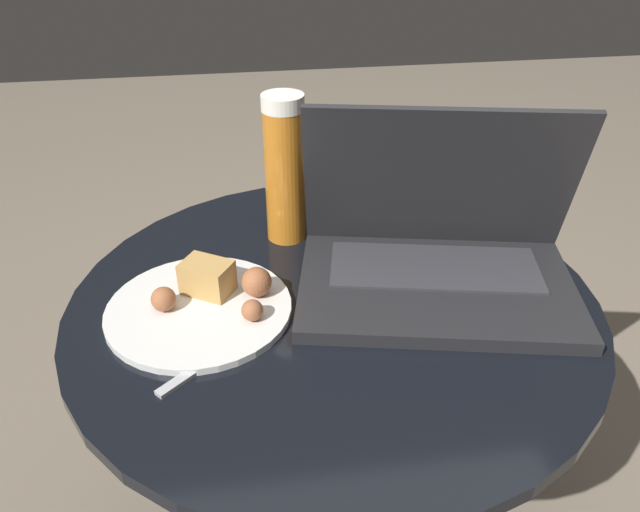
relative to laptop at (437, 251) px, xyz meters
The scene contains 5 objects.
table 0.22m from the laptop, behind, with size 0.67×0.67×0.55m.
laptop is the anchor object (origin of this frame).
beer_glass 0.24m from the laptop, 140.27° to the left, with size 0.06×0.06×0.21m.
snack_plate 0.30m from the laptop, behind, with size 0.23×0.23×0.05m.
fork 0.29m from the laptop, 160.73° to the right, with size 0.14×0.13×0.00m.
Camera 1 is at (-0.12, -0.64, 1.02)m, focal length 35.00 mm.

